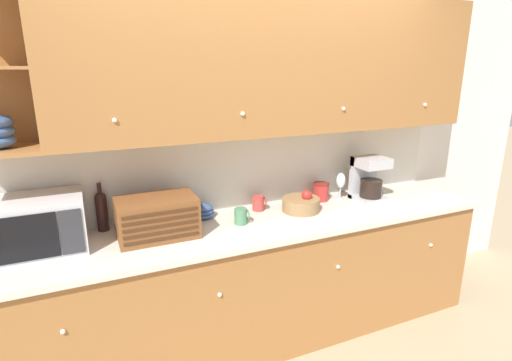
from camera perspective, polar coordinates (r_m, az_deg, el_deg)
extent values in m
plane|color=tan|center=(3.42, -1.58, -18.26)|extent=(24.00, 24.00, 0.00)
cube|color=white|center=(2.92, -2.00, 3.68)|extent=(5.75, 0.06, 2.60)
cube|color=#A36B38|center=(2.94, 0.77, -14.39)|extent=(3.35, 0.63, 0.87)
cube|color=silver|center=(2.72, 0.94, -6.22)|extent=(3.37, 0.66, 0.04)
sphere|color=white|center=(2.37, -25.87, -18.87)|extent=(0.03, 0.03, 0.03)
sphere|color=white|center=(2.45, -5.21, -15.95)|extent=(0.03, 0.03, 0.03)
sphere|color=white|center=(2.79, 11.66, -11.99)|extent=(0.03, 0.03, 0.03)
sphere|color=white|center=(3.31, 23.71, -8.44)|extent=(0.03, 0.03, 0.03)
cube|color=silver|center=(2.91, -1.72, 1.61)|extent=(3.35, 0.01, 0.57)
cube|color=#A36B38|center=(2.74, 3.87, 16.21)|extent=(2.93, 0.37, 0.89)
sphere|color=white|center=(2.26, -19.54, 8.11)|extent=(0.03, 0.03, 0.03)
sphere|color=white|center=(2.43, -1.90, 9.50)|extent=(0.03, 0.03, 0.03)
sphere|color=white|center=(2.79, 12.41, 9.98)|extent=(0.03, 0.03, 0.03)
sphere|color=white|center=(3.27, 23.00, 9.95)|extent=(0.03, 0.03, 0.03)
cube|color=silver|center=(2.56, -29.05, -5.60)|extent=(0.52, 0.36, 0.31)
cube|color=black|center=(2.39, -30.75, -7.26)|extent=(0.37, 0.01, 0.25)
cube|color=#2D2D33|center=(2.37, -24.84, -6.67)|extent=(0.12, 0.01, 0.25)
cylinder|color=black|center=(2.71, -21.12, -4.51)|extent=(0.07, 0.07, 0.22)
sphere|color=black|center=(2.68, -21.35, -2.32)|extent=(0.07, 0.07, 0.07)
cylinder|color=black|center=(2.66, -21.48, -1.11)|extent=(0.03, 0.03, 0.07)
cube|color=brown|center=(2.51, -13.96, -5.14)|extent=(0.47, 0.29, 0.25)
cube|color=#432713|center=(2.41, -13.19, -8.10)|extent=(0.44, 0.01, 0.02)
cube|color=#432713|center=(2.39, -13.25, -7.22)|extent=(0.44, 0.01, 0.02)
cube|color=#432713|center=(2.37, -13.31, -6.34)|extent=(0.44, 0.01, 0.02)
cube|color=#432713|center=(2.36, -13.38, -5.45)|extent=(0.44, 0.01, 0.02)
cube|color=#432713|center=(2.35, -13.44, -4.54)|extent=(0.44, 0.01, 0.02)
ellipsoid|color=#3D5B93|center=(2.80, -7.57, -4.81)|extent=(0.16, 0.16, 0.04)
ellipsoid|color=#3D5B93|center=(2.79, -7.59, -4.33)|extent=(0.15, 0.15, 0.04)
ellipsoid|color=#3D5B93|center=(2.78, -7.61, -3.86)|extent=(0.14, 0.14, 0.04)
cylinder|color=#4C845B|center=(2.65, -2.21, -5.12)|extent=(0.08, 0.08, 0.11)
torus|color=#4C845B|center=(2.67, -1.26, -4.93)|extent=(0.01, 0.07, 0.07)
cylinder|color=#B73D38|center=(2.90, 0.32, -3.25)|extent=(0.08, 0.08, 0.11)
torus|color=#B73D38|center=(2.91, 1.19, -3.08)|extent=(0.01, 0.07, 0.07)
cylinder|color=#937047|center=(2.90, 6.43, -3.43)|extent=(0.27, 0.27, 0.10)
sphere|color=red|center=(2.88, 7.26, -2.12)|extent=(0.08, 0.08, 0.08)
cylinder|color=#B22D28|center=(3.15, 9.24, -1.66)|extent=(0.12, 0.12, 0.13)
cylinder|color=maroon|center=(3.13, 9.30, -0.45)|extent=(0.12, 0.12, 0.01)
cylinder|color=silver|center=(3.22, 11.86, -2.54)|extent=(0.07, 0.07, 0.01)
cylinder|color=silver|center=(3.21, 11.91, -1.77)|extent=(0.01, 0.01, 0.08)
ellipsoid|color=silver|center=(3.18, 12.02, 0.00)|extent=(0.07, 0.07, 0.12)
cube|color=#B7B7BC|center=(3.26, 15.79, -2.39)|extent=(0.23, 0.22, 0.03)
cylinder|color=black|center=(3.22, 16.09, -1.08)|extent=(0.17, 0.17, 0.14)
cube|color=#B7B7BC|center=(3.28, 15.04, 0.61)|extent=(0.23, 0.05, 0.34)
cube|color=#B7B7BC|center=(3.18, 16.18, 2.52)|extent=(0.23, 0.22, 0.07)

